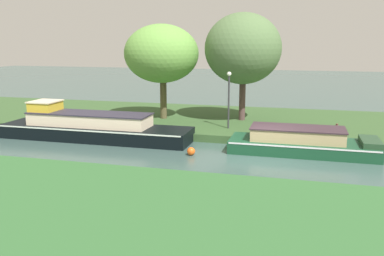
{
  "coord_description": "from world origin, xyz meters",
  "views": [
    {
      "loc": [
        1.48,
        -17.99,
        5.07
      ],
      "look_at": [
        -3.64,
        1.2,
        0.9
      ],
      "focal_mm": 38.32,
      "sensor_mm": 36.0,
      "label": 1
    }
  ],
  "objects_px": {
    "mooring_post_far": "(260,129)",
    "channel_buoy": "(191,151)",
    "black_narrowboat": "(92,127)",
    "mooring_post_near": "(336,132)",
    "willow_tree_left": "(161,54)",
    "lamp_post": "(229,93)",
    "forest_barge": "(302,142)",
    "willow_tree_centre": "(243,49)"
  },
  "relations": [
    {
      "from": "mooring_post_near",
      "to": "channel_buoy",
      "type": "bearing_deg",
      "value": -153.75
    },
    {
      "from": "forest_barge",
      "to": "mooring_post_far",
      "type": "bearing_deg",
      "value": 145.25
    },
    {
      "from": "willow_tree_left",
      "to": "lamp_post",
      "type": "height_order",
      "value": "willow_tree_left"
    },
    {
      "from": "mooring_post_near",
      "to": "mooring_post_far",
      "type": "xyz_separation_m",
      "value": [
        -3.71,
        0.0,
        -0.05
      ]
    },
    {
      "from": "black_narrowboat",
      "to": "channel_buoy",
      "type": "relative_size",
      "value": 27.74
    },
    {
      "from": "willow_tree_centre",
      "to": "mooring_post_near",
      "type": "xyz_separation_m",
      "value": [
        5.2,
        -3.73,
        -3.89
      ]
    },
    {
      "from": "willow_tree_centre",
      "to": "channel_buoy",
      "type": "distance_m",
      "value": 8.36
    },
    {
      "from": "forest_barge",
      "to": "willow_tree_left",
      "type": "distance_m",
      "value": 10.31
    },
    {
      "from": "willow_tree_left",
      "to": "mooring_post_near",
      "type": "distance_m",
      "value": 11.06
    },
    {
      "from": "willow_tree_left",
      "to": "channel_buoy",
      "type": "height_order",
      "value": "willow_tree_left"
    },
    {
      "from": "black_narrowboat",
      "to": "mooring_post_near",
      "type": "relative_size",
      "value": 13.15
    },
    {
      "from": "willow_tree_left",
      "to": "willow_tree_centre",
      "type": "relative_size",
      "value": 0.9
    },
    {
      "from": "lamp_post",
      "to": "forest_barge",
      "type": "bearing_deg",
      "value": -34.75
    },
    {
      "from": "channel_buoy",
      "to": "black_narrowboat",
      "type": "bearing_deg",
      "value": 163.74
    },
    {
      "from": "black_narrowboat",
      "to": "channel_buoy",
      "type": "distance_m",
      "value": 6.21
    },
    {
      "from": "mooring_post_near",
      "to": "forest_barge",
      "type": "bearing_deg",
      "value": -137.31
    },
    {
      "from": "willow_tree_left",
      "to": "mooring_post_far",
      "type": "distance_m",
      "value": 7.89
    },
    {
      "from": "black_narrowboat",
      "to": "mooring_post_near",
      "type": "xyz_separation_m",
      "value": [
        12.43,
        1.47,
        0.15
      ]
    },
    {
      "from": "mooring_post_far",
      "to": "channel_buoy",
      "type": "relative_size",
      "value": 1.84
    },
    {
      "from": "willow_tree_left",
      "to": "lamp_post",
      "type": "relative_size",
      "value": 1.85
    },
    {
      "from": "channel_buoy",
      "to": "forest_barge",
      "type": "bearing_deg",
      "value": 19.49
    },
    {
      "from": "black_narrowboat",
      "to": "willow_tree_centre",
      "type": "xyz_separation_m",
      "value": [
        7.23,
        5.2,
        4.05
      ]
    },
    {
      "from": "willow_tree_centre",
      "to": "mooring_post_near",
      "type": "bearing_deg",
      "value": -35.64
    },
    {
      "from": "black_narrowboat",
      "to": "willow_tree_left",
      "type": "bearing_deg",
      "value": 61.78
    },
    {
      "from": "mooring_post_near",
      "to": "willow_tree_left",
      "type": "bearing_deg",
      "value": 163.18
    },
    {
      "from": "black_narrowboat",
      "to": "mooring_post_far",
      "type": "xyz_separation_m",
      "value": [
        8.73,
        1.47,
        0.1
      ]
    },
    {
      "from": "willow_tree_centre",
      "to": "mooring_post_far",
      "type": "xyz_separation_m",
      "value": [
        1.5,
        -3.73,
        -3.94
      ]
    },
    {
      "from": "willow_tree_left",
      "to": "channel_buoy",
      "type": "relative_size",
      "value": 15.44
    },
    {
      "from": "black_narrowboat",
      "to": "willow_tree_centre",
      "type": "relative_size",
      "value": 1.62
    },
    {
      "from": "willow_tree_left",
      "to": "channel_buoy",
      "type": "bearing_deg",
      "value": -60.46
    },
    {
      "from": "forest_barge",
      "to": "mooring_post_far",
      "type": "distance_m",
      "value": 2.58
    },
    {
      "from": "black_narrowboat",
      "to": "mooring_post_near",
      "type": "bearing_deg",
      "value": 6.73
    },
    {
      "from": "forest_barge",
      "to": "willow_tree_left",
      "type": "bearing_deg",
      "value": 151.92
    },
    {
      "from": "willow_tree_centre",
      "to": "lamp_post",
      "type": "distance_m",
      "value": 3.4
    },
    {
      "from": "channel_buoy",
      "to": "lamp_post",
      "type": "bearing_deg",
      "value": 78.41
    },
    {
      "from": "channel_buoy",
      "to": "mooring_post_far",
      "type": "bearing_deg",
      "value": 48.99
    },
    {
      "from": "black_narrowboat",
      "to": "mooring_post_near",
      "type": "height_order",
      "value": "black_narrowboat"
    },
    {
      "from": "forest_barge",
      "to": "willow_tree_left",
      "type": "xyz_separation_m",
      "value": [
        -8.43,
        4.5,
        3.87
      ]
    },
    {
      "from": "black_narrowboat",
      "to": "mooring_post_far",
      "type": "relative_size",
      "value": 15.07
    },
    {
      "from": "lamp_post",
      "to": "channel_buoy",
      "type": "distance_m",
      "value": 5.07
    },
    {
      "from": "willow_tree_centre",
      "to": "black_narrowboat",
      "type": "bearing_deg",
      "value": -144.28
    },
    {
      "from": "forest_barge",
      "to": "black_narrowboat",
      "type": "relative_size",
      "value": 0.65
    }
  ]
}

